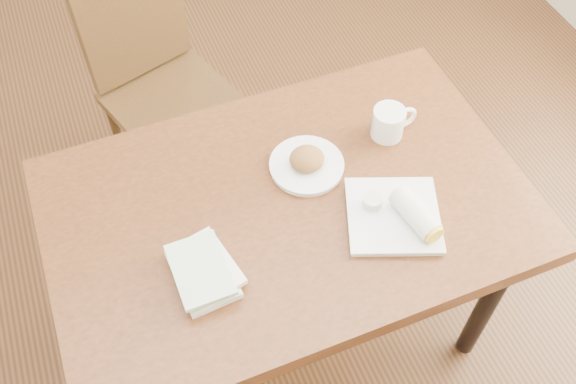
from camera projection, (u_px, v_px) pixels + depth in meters
name	position (u px, v px, depth m)	size (l,w,h in m)	color
ground	(288.00, 322.00, 2.35)	(4.00, 5.00, 0.01)	#472814
table	(288.00, 219.00, 1.81)	(1.30, 0.84, 0.75)	#602D16
chair_far	(158.00, 75.00, 2.33)	(0.53, 0.53, 0.95)	#432E13
plate_scone	(307.00, 163.00, 1.80)	(0.21, 0.21, 0.07)	white
coffee_mug	(390.00, 122.00, 1.85)	(0.14, 0.09, 0.10)	white
plate_burrito	(400.00, 215.00, 1.69)	(0.32, 0.32, 0.08)	white
book_stack	(203.00, 271.00, 1.59)	(0.17, 0.22, 0.05)	white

